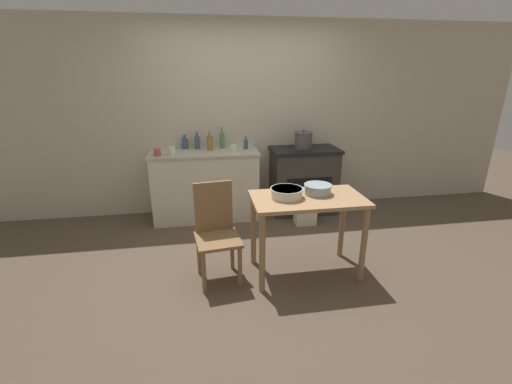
% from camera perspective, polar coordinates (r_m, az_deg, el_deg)
% --- Properties ---
extents(ground_plane, '(14.00, 14.00, 0.00)m').
position_cam_1_polar(ground_plane, '(3.70, 1.30, -11.37)').
color(ground_plane, brown).
extents(wall_back, '(8.00, 0.07, 2.55)m').
position_cam_1_polar(wall_back, '(4.78, -2.15, 12.01)').
color(wall_back, beige).
rests_on(wall_back, ground_plane).
extents(counter_cabinet, '(1.39, 0.58, 0.92)m').
position_cam_1_polar(counter_cabinet, '(4.62, -8.39, 1.17)').
color(counter_cabinet, beige).
rests_on(counter_cabinet, ground_plane).
extents(stove, '(0.91, 0.57, 0.91)m').
position_cam_1_polar(stove, '(4.84, 7.90, 1.98)').
color(stove, '#38332D').
rests_on(stove, ground_plane).
extents(work_table, '(1.05, 0.59, 0.79)m').
position_cam_1_polar(work_table, '(3.26, 8.55, -3.14)').
color(work_table, '#A87F56').
rests_on(work_table, ground_plane).
extents(chair, '(0.45, 0.45, 0.93)m').
position_cam_1_polar(chair, '(3.24, -6.64, -6.34)').
color(chair, olive).
rests_on(chair, ground_plane).
extents(flour_sack, '(0.27, 0.19, 0.37)m').
position_cam_1_polar(flour_sack, '(4.50, 8.21, -3.08)').
color(flour_sack, beige).
rests_on(flour_sack, ground_plane).
extents(stock_pot, '(0.24, 0.24, 0.25)m').
position_cam_1_polar(stock_pot, '(4.69, 7.89, 8.55)').
color(stock_pot, '#4C4C51').
rests_on(stock_pot, stove).
extents(mixing_bowl_large, '(0.30, 0.30, 0.09)m').
position_cam_1_polar(mixing_bowl_large, '(3.16, 5.12, -0.06)').
color(mixing_bowl_large, silver).
rests_on(mixing_bowl_large, work_table).
extents(mixing_bowl_small, '(0.26, 0.26, 0.09)m').
position_cam_1_polar(mixing_bowl_small, '(3.29, 10.27, 0.56)').
color(mixing_bowl_small, '#93A8B2').
rests_on(mixing_bowl_small, work_table).
extents(bottle_far_left, '(0.06, 0.06, 0.17)m').
position_cam_1_polar(bottle_far_left, '(4.59, -1.68, 8.01)').
color(bottle_far_left, '#3D5675').
rests_on(bottle_far_left, counter_cabinet).
extents(bottle_left, '(0.08, 0.08, 0.25)m').
position_cam_1_polar(bottle_left, '(4.54, -7.72, 8.10)').
color(bottle_left, olive).
rests_on(bottle_left, counter_cabinet).
extents(bottle_mid_left, '(0.07, 0.07, 0.28)m').
position_cam_1_polar(bottle_mid_left, '(4.63, -5.68, 8.57)').
color(bottle_mid_left, '#517F5B').
rests_on(bottle_mid_left, counter_cabinet).
extents(bottle_center_left, '(0.08, 0.08, 0.19)m').
position_cam_1_polar(bottle_center_left, '(4.69, -11.75, 7.95)').
color(bottle_center_left, '#3D5675').
rests_on(bottle_center_left, counter_cabinet).
extents(bottle_center, '(0.07, 0.07, 0.23)m').
position_cam_1_polar(bottle_center, '(4.64, -9.77, 8.18)').
color(bottle_center, '#3D5675').
rests_on(bottle_center, counter_cabinet).
extents(cup_center_right, '(0.09, 0.09, 0.10)m').
position_cam_1_polar(cup_center_right, '(4.37, -13.87, 6.67)').
color(cup_center_right, silver).
rests_on(cup_center_right, counter_cabinet).
extents(cup_mid_right, '(0.09, 0.09, 0.08)m').
position_cam_1_polar(cup_mid_right, '(4.46, -3.69, 7.31)').
color(cup_mid_right, silver).
rests_on(cup_mid_right, counter_cabinet).
extents(cup_right, '(0.08, 0.08, 0.09)m').
position_cam_1_polar(cup_right, '(4.36, -16.11, 6.36)').
color(cup_right, '#B74C42').
rests_on(cup_right, counter_cabinet).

